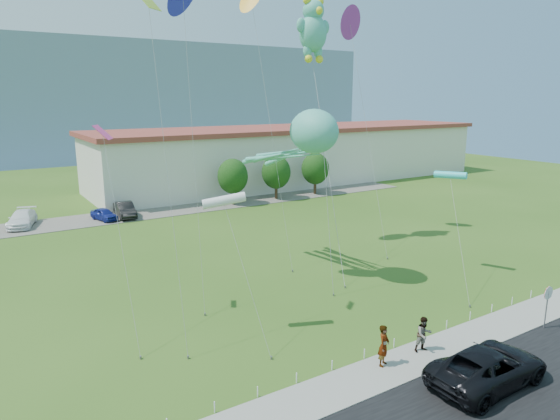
# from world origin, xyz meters

# --- Properties ---
(ground) EXTENTS (160.00, 160.00, 0.00)m
(ground) POSITION_xyz_m (0.00, 0.00, 0.00)
(ground) COLOR #315417
(ground) RESTS_ON ground
(sidewalk) EXTENTS (80.00, 2.50, 0.10)m
(sidewalk) POSITION_xyz_m (0.00, -2.75, 0.05)
(sidewalk) COLOR gray
(sidewalk) RESTS_ON ground
(parking_strip) EXTENTS (70.00, 6.00, 0.06)m
(parking_strip) POSITION_xyz_m (0.00, 35.00, 0.03)
(parking_strip) COLOR #59544C
(parking_strip) RESTS_ON ground
(hill_ridge) EXTENTS (160.00, 50.00, 25.00)m
(hill_ridge) POSITION_xyz_m (0.00, 120.00, 12.50)
(hill_ridge) COLOR slate
(hill_ridge) RESTS_ON ground
(warehouse) EXTENTS (61.00, 15.00, 8.20)m
(warehouse) POSITION_xyz_m (26.00, 44.00, 4.12)
(warehouse) COLOR beige
(warehouse) RESTS_ON ground
(stop_sign) EXTENTS (0.80, 0.07, 2.50)m
(stop_sign) POSITION_xyz_m (9.50, -4.21, 1.87)
(stop_sign) COLOR slate
(stop_sign) RESTS_ON ground
(rope_fence) EXTENTS (26.05, 0.05, 0.50)m
(rope_fence) POSITION_xyz_m (0.00, -1.30, 0.25)
(rope_fence) COLOR white
(rope_fence) RESTS_ON ground
(tree_near) EXTENTS (3.60, 3.60, 5.47)m
(tree_near) POSITION_xyz_m (10.00, 34.00, 3.39)
(tree_near) COLOR #3F2B19
(tree_near) RESTS_ON ground
(tree_mid) EXTENTS (3.60, 3.60, 5.47)m
(tree_mid) POSITION_xyz_m (16.00, 34.00, 3.39)
(tree_mid) COLOR #3F2B19
(tree_mid) RESTS_ON ground
(tree_far) EXTENTS (3.60, 3.60, 5.47)m
(tree_far) POSITION_xyz_m (22.00, 34.00, 3.39)
(tree_far) COLOR #3F2B19
(tree_far) RESTS_ON ground
(suv) EXTENTS (6.00, 2.82, 1.66)m
(suv) POSITION_xyz_m (2.02, -5.94, 0.89)
(suv) COLOR black
(suv) RESTS_ON road
(pedestrian_left) EXTENTS (0.87, 0.77, 2.00)m
(pedestrian_left) POSITION_xyz_m (-0.79, -2.36, 1.10)
(pedestrian_left) COLOR gray
(pedestrian_left) RESTS_ON sidewalk
(pedestrian_right) EXTENTS (1.00, 0.86, 1.80)m
(pedestrian_right) POSITION_xyz_m (1.83, -2.45, 1.00)
(pedestrian_right) COLOR gray
(pedestrian_right) RESTS_ON sidewalk
(parked_car_white) EXTENTS (3.58, 5.61, 1.51)m
(parked_car_white) POSITION_xyz_m (-12.24, 35.85, 0.82)
(parked_car_white) COLOR white
(parked_car_white) RESTS_ON parking_strip
(parked_car_blue) EXTENTS (2.42, 3.88, 1.23)m
(parked_car_blue) POSITION_xyz_m (-4.84, 34.11, 0.68)
(parked_car_blue) COLOR navy
(parked_car_blue) RESTS_ON parking_strip
(parked_car_black) EXTENTS (1.99, 4.83, 1.56)m
(parked_car_black) POSITION_xyz_m (-2.63, 34.34, 0.84)
(parked_car_black) COLOR black
(parked_car_black) RESTS_ON parking_strip
(octopus_kite) EXTENTS (2.84, 9.41, 11.73)m
(octopus_kite) POSITION_xyz_m (2.78, 9.50, 9.58)
(octopus_kite) COLOR teal
(octopus_kite) RESTS_ON ground
(teddy_bear_kite) EXTENTS (6.11, 11.24, 20.21)m
(teddy_bear_kite) POSITION_xyz_m (8.59, 16.48, 17.82)
(teddy_bear_kite) COLOR teal
(teddy_bear_kite) RESTS_ON ground
(small_kite_purple) EXTENTS (3.28, 8.84, 19.39)m
(small_kite_purple) POSITION_xyz_m (13.09, 17.12, 18.21)
(small_kite_purple) COLOR purple
(small_kite_purple) RESTS_ON ground
(small_kite_pink) EXTENTS (1.29, 6.43, 11.03)m
(small_kite_pink) POSITION_xyz_m (-9.90, 9.58, 9.42)
(small_kite_pink) COLOR #F13583
(small_kite_pink) RESTS_ON ground
(small_kite_yellow) EXTENTS (1.29, 4.97, 17.43)m
(small_kite_yellow) POSITION_xyz_m (-7.91, 6.96, 14.67)
(small_kite_yellow) COLOR #9FC22D
(small_kite_yellow) RESTS_ON ground
(small_kite_blue) EXTENTS (2.22, 5.24, 19.13)m
(small_kite_blue) POSITION_xyz_m (-4.31, 11.77, 17.99)
(small_kite_blue) COLOR #2824CC
(small_kite_blue) RESTS_ON ground
(small_kite_white) EXTENTS (0.83, 4.88, 7.74)m
(small_kite_white) POSITION_xyz_m (-5.40, 4.73, 7.25)
(small_kite_white) COLOR silver
(small_kite_white) RESTS_ON ground
(small_kite_cyan) EXTENTS (4.04, 6.31, 7.57)m
(small_kite_cyan) POSITION_xyz_m (12.19, 4.91, 7.08)
(small_kite_cyan) COLOR #2EC9D0
(small_kite_cyan) RESTS_ON ground
(small_kite_orange) EXTENTS (1.80, 7.73, 20.65)m
(small_kite_orange) POSITION_xyz_m (3.65, 17.61, 19.43)
(small_kite_orange) COLOR #F6A51B
(small_kite_orange) RESTS_ON ground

